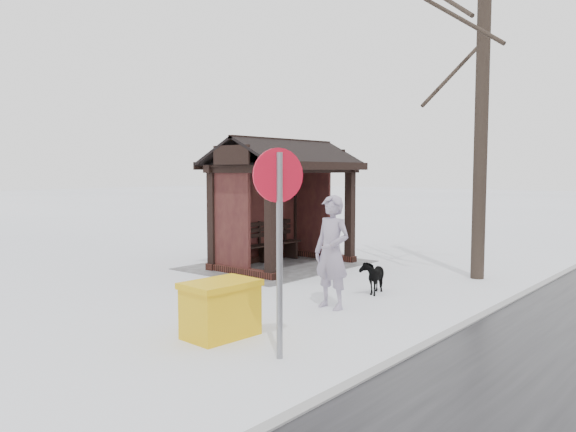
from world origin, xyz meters
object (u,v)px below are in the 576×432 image
object	(u,v)px
pedestrian	(332,252)
road_sign	(279,210)
bus_shelter	(279,177)
grit_bin	(221,309)
dog	(373,276)

from	to	relation	value
pedestrian	road_sign	world-z (taller)	road_sign
bus_shelter	road_sign	world-z (taller)	bus_shelter
grit_bin	road_sign	size ratio (longest dim) A/B	0.41
bus_shelter	pedestrian	distance (m)	4.57
pedestrian	road_sign	size ratio (longest dim) A/B	0.74
pedestrian	dog	xyz separation A→B (m)	(-1.46, -0.09, -0.63)
grit_bin	road_sign	distance (m)	1.89
bus_shelter	road_sign	xyz separation A→B (m)	(5.18, 4.47, -0.32)
grit_bin	road_sign	xyz separation A→B (m)	(0.16, 1.21, 1.45)
bus_shelter	grit_bin	size ratio (longest dim) A/B	3.38
dog	road_sign	xyz separation A→B (m)	(3.95, 1.07, 1.52)
pedestrian	road_sign	distance (m)	2.82
dog	road_sign	size ratio (longest dim) A/B	0.30
pedestrian	grit_bin	size ratio (longest dim) A/B	1.79
bus_shelter	pedestrian	size ratio (longest dim) A/B	1.88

